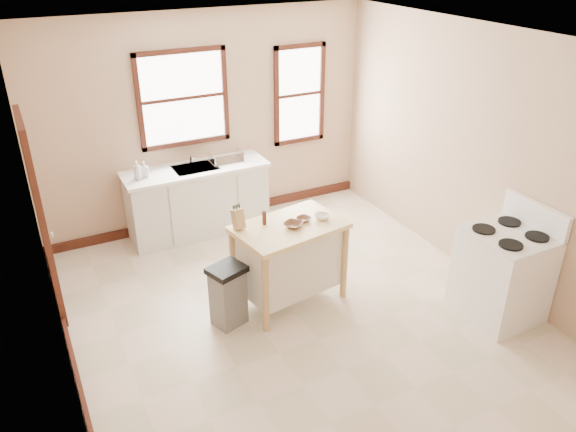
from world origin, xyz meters
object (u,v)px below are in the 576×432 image
(kitchen_island, at_px, (289,263))
(knife_block, at_px, (238,219))
(bowl_a, at_px, (293,225))
(soap_bottle_b, at_px, (144,169))
(pepper_grinder, at_px, (264,218))
(soap_bottle_a, at_px, (137,170))
(bowl_b, at_px, (304,219))
(bowl_c, at_px, (322,217))
(dish_rack, at_px, (226,158))
(trash_bin, at_px, (228,296))
(gas_stove, at_px, (504,263))

(kitchen_island, distance_m, knife_block, 0.77)
(kitchen_island, xyz_separation_m, bowl_a, (0.02, -0.05, 0.48))
(soap_bottle_b, height_order, pepper_grinder, soap_bottle_b)
(soap_bottle_b, bearing_deg, bowl_a, -46.33)
(bowl_a, bearing_deg, soap_bottle_a, 119.92)
(soap_bottle_a, distance_m, soap_bottle_b, 0.11)
(pepper_grinder, relative_size, bowl_a, 0.81)
(pepper_grinder, bearing_deg, bowl_b, -15.79)
(bowl_c, bearing_deg, dish_rack, 98.42)
(kitchen_island, distance_m, bowl_b, 0.51)
(kitchen_island, bearing_deg, trash_bin, 178.45)
(soap_bottle_a, height_order, trash_bin, soap_bottle_a)
(kitchen_island, xyz_separation_m, bowl_b, (0.18, 0.02, 0.48))
(bowl_c, distance_m, gas_stove, 1.91)
(soap_bottle_a, relative_size, knife_block, 1.20)
(bowl_a, relative_size, bowl_c, 1.21)
(dish_rack, bearing_deg, soap_bottle_b, 161.64)
(kitchen_island, distance_m, gas_stove, 2.20)
(soap_bottle_a, height_order, soap_bottle_b, soap_bottle_a)
(bowl_a, bearing_deg, bowl_c, 3.46)
(soap_bottle_b, distance_m, kitchen_island, 2.25)
(pepper_grinder, height_order, bowl_a, pepper_grinder)
(kitchen_island, distance_m, bowl_a, 0.48)
(knife_block, xyz_separation_m, trash_bin, (-0.25, -0.27, -0.68))
(dish_rack, xyz_separation_m, kitchen_island, (-0.07, -1.96, -0.51))
(soap_bottle_a, xyz_separation_m, pepper_grinder, (0.88, -1.75, -0.05))
(knife_block, height_order, gas_stove, gas_stove)
(kitchen_island, distance_m, trash_bin, 0.76)
(dish_rack, distance_m, bowl_b, 1.95)
(knife_block, relative_size, trash_bin, 0.30)
(pepper_grinder, height_order, gas_stove, gas_stove)
(pepper_grinder, xyz_separation_m, bowl_c, (0.59, -0.17, -0.05))
(dish_rack, xyz_separation_m, pepper_grinder, (-0.30, -1.83, 0.02))
(soap_bottle_a, distance_m, knife_block, 1.81)
(soap_bottle_b, distance_m, gas_stove, 4.25)
(bowl_b, relative_size, trash_bin, 0.22)
(soap_bottle_a, xyz_separation_m, trash_bin, (0.35, -1.98, -0.70))
(pepper_grinder, distance_m, bowl_a, 0.31)
(bowl_b, relative_size, gas_stove, 0.12)
(bowl_a, bearing_deg, trash_bin, -176.78)
(soap_bottle_b, xyz_separation_m, dish_rack, (1.08, 0.03, -0.04))
(soap_bottle_b, height_order, trash_bin, soap_bottle_b)
(bowl_b, bearing_deg, pepper_grinder, 164.21)
(knife_block, relative_size, bowl_b, 1.37)
(soap_bottle_a, relative_size, gas_stove, 0.20)
(bowl_c, bearing_deg, bowl_a, -176.54)
(kitchen_island, relative_size, pepper_grinder, 7.47)
(soap_bottle_b, height_order, bowl_b, soap_bottle_b)
(soap_bottle_a, height_order, gas_stove, gas_stove)
(soap_bottle_b, bearing_deg, kitchen_island, -46.09)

